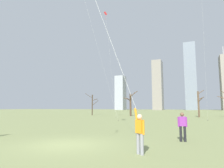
{
  "coord_description": "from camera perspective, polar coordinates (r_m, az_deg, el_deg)",
  "views": [
    {
      "loc": [
        6.1,
        -8.73,
        1.89
      ],
      "look_at": [
        0.0,
        6.0,
        3.79
      ],
      "focal_mm": 31.8,
      "sensor_mm": 36.0,
      "label": 1
    }
  ],
  "objects": [
    {
      "name": "skyline_tall_tower",
      "position": [
        157.32,
        13.02,
        -0.34
      ],
      "size": [
        7.14,
        10.28,
        38.24
      ],
      "color": "gray",
      "rests_on": "ground"
    },
    {
      "name": "skyline_slender_spire",
      "position": [
        165.36,
        2.47,
        -2.58
      ],
      "size": [
        7.19,
        9.26,
        28.08
      ],
      "color": "#9EA3AD",
      "rests_on": "ground"
    },
    {
      "name": "kite_flyer_far_back_yellow",
      "position": [
        9.34,
        1.33,
        5.4
      ],
      "size": [
        6.78,
        2.84,
        16.57
      ],
      "color": "gray",
      "rests_on": "ground"
    },
    {
      "name": "bare_tree_far_right_edge",
      "position": [
        50.7,
        -5.68,
        -5.78
      ],
      "size": [
        3.17,
        1.45,
        5.53
      ],
      "color": "#423326",
      "rests_on": "ground"
    },
    {
      "name": "bystander_strolling_midfield",
      "position": [
        12.05,
        19.61,
        -11.09
      ],
      "size": [
        0.51,
        0.25,
        1.62
      ],
      "color": "black",
      "rests_on": "ground"
    },
    {
      "name": "bare_tree_right_of_center",
      "position": [
        45.65,
        5.36,
        -5.55
      ],
      "size": [
        3.28,
        2.52,
        5.73
      ],
      "color": "#4C3828",
      "rests_on": "ground"
    },
    {
      "name": "ground_plane",
      "position": [
        10.82,
        -12.81,
        -16.69
      ],
      "size": [
        400.0,
        400.0,
        0.0
      ],
      "primitive_type": "plane",
      "color": "#848E56"
    },
    {
      "name": "distant_kite_drifting_left_red",
      "position": [
        40.26,
        -1.5,
        16.16
      ],
      "size": [
        1.08,
        3.76,
        20.58
      ],
      "color": "red",
      "rests_on": "ground"
    },
    {
      "name": "skyline_squat_block",
      "position": [
        167.37,
        21.62,
        2.2
      ],
      "size": [
        8.81,
        6.3,
        53.35
      ],
      "color": "gray",
      "rests_on": "ground"
    },
    {
      "name": "bare_tree_rightmost",
      "position": [
        42.91,
        23.68,
        -5.1
      ],
      "size": [
        1.3,
        1.35,
        5.39
      ],
      "color": "brown",
      "rests_on": "ground"
    }
  ]
}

